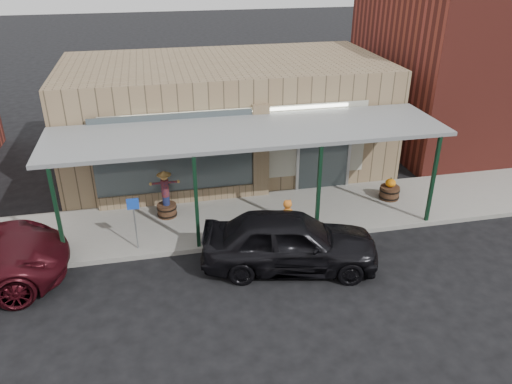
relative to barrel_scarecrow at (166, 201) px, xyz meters
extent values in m
plane|color=black|center=(2.61, -4.17, -0.69)|extent=(120.00, 120.00, 0.00)
cube|color=gray|center=(2.61, -0.57, -0.61)|extent=(40.00, 3.20, 0.15)
cube|color=#8B7455|center=(2.61, 4.03, 1.41)|extent=(12.00, 6.00, 4.20)
cube|color=#455054|center=(0.41, 0.88, 1.21)|extent=(5.20, 0.06, 2.80)
cube|color=#455054|center=(5.61, 1.01, 0.81)|extent=(1.80, 0.06, 2.80)
cube|color=#8B7455|center=(3.31, 0.93, 1.01)|extent=(0.55, 0.30, 3.40)
cube|color=#8B7455|center=(0.41, 0.93, -0.34)|extent=(5.20, 0.30, 0.50)
cube|color=#ABA897|center=(2.61, 1.00, 1.31)|extent=(9.00, 0.02, 2.60)
cube|color=white|center=(2.61, 0.97, 2.51)|extent=(7.50, 0.03, 0.10)
cube|color=slate|center=(2.61, -0.57, 2.36)|extent=(12.00, 3.00, 0.12)
cube|color=black|center=(-2.89, -2.02, 0.86)|extent=(0.10, 0.10, 2.95)
cube|color=black|center=(0.81, -2.02, 0.86)|extent=(0.10, 0.10, 2.95)
cube|color=black|center=(4.41, -2.02, 0.86)|extent=(0.10, 0.10, 2.95)
cube|color=black|center=(8.11, -2.02, 0.86)|extent=(0.10, 0.10, 2.95)
cube|color=maroon|center=(15.61, 5.03, 2.56)|extent=(12.00, 8.00, 6.50)
cylinder|color=#523121|center=(0.00, 0.00, -0.33)|extent=(0.78, 0.78, 0.41)
cylinder|color=navy|center=(0.00, 0.00, 0.03)|extent=(0.29, 0.29, 0.31)
cylinder|color=maroon|center=(0.00, 0.00, 0.46)|extent=(0.31, 0.31, 0.57)
sphere|color=tan|center=(0.00, 0.00, 0.85)|extent=(0.23, 0.23, 0.23)
cone|color=tan|center=(0.00, 0.00, 0.99)|extent=(0.37, 0.37, 0.14)
cylinder|color=#523121|center=(7.61, -0.36, -0.32)|extent=(0.68, 0.68, 0.44)
ellipsoid|color=orange|center=(7.61, -0.36, 0.05)|extent=(0.36, 0.36, 0.29)
cylinder|color=#4C471E|center=(7.61, -0.36, 0.22)|extent=(0.04, 0.04, 0.07)
cylinder|color=gray|center=(-0.94, -1.77, 0.10)|extent=(0.04, 0.04, 1.29)
cube|color=blue|center=(-0.94, -1.77, 0.92)|extent=(0.34, 0.03, 0.34)
imported|color=black|center=(3.19, -3.35, 0.13)|extent=(5.11, 2.90, 1.64)
ellipsoid|color=orange|center=(3.34, -2.53, 0.49)|extent=(0.35, 0.29, 0.45)
sphere|color=orange|center=(3.34, -2.48, 0.80)|extent=(0.25, 0.25, 0.25)
cylinder|color=#186D24|center=(3.34, -2.53, 0.67)|extent=(0.17, 0.17, 0.02)
camera|label=1|loc=(-0.14, -14.47, 7.44)|focal=35.00mm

